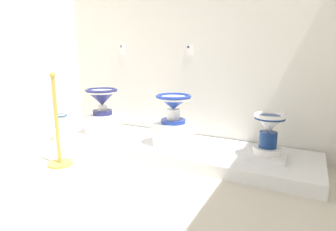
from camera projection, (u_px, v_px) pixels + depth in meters
name	position (u px, v px, depth m)	size (l,w,h in m)	color
ground_plane	(90.00, 216.00, 2.12)	(6.03, 5.58, 0.02)	beige
wall_back	(194.00, 26.00, 3.54)	(4.23, 0.06, 3.13)	silver
display_platform	(176.00, 149.00, 3.41)	(3.26, 0.92, 0.14)	white
plinth_block_rightmost	(103.00, 124.00, 3.80)	(0.32, 0.34, 0.27)	white
antique_toilet_rightmost	(102.00, 97.00, 3.72)	(0.42, 0.42, 0.36)	navy
plinth_block_pale_glazed	(173.00, 134.00, 3.31)	(0.38, 0.34, 0.27)	white
antique_toilet_pale_glazed	(173.00, 104.00, 3.23)	(0.42, 0.42, 0.34)	#1E3797
plinth_block_broad_patterned	(267.00, 155.00, 2.93)	(0.40, 0.40, 0.05)	white
antique_toilet_broad_patterned	(269.00, 129.00, 2.87)	(0.33, 0.33, 0.43)	white
info_placard_first	(123.00, 49.00, 4.06)	(0.09, 0.01, 0.15)	white
info_placard_second	(190.00, 50.00, 3.58)	(0.09, 0.01, 0.13)	white
decorative_vase_corner	(62.00, 129.00, 4.03)	(0.30, 0.30, 0.36)	#304D6D
stanchion_post_near_left	(58.00, 140.00, 3.03)	(0.27, 0.27, 1.03)	gold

